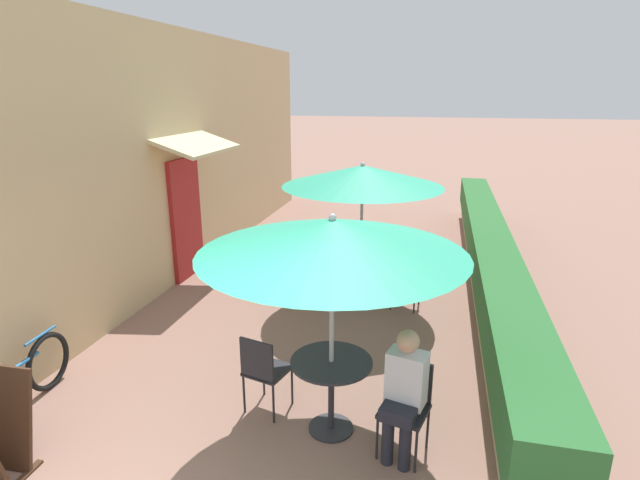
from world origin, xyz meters
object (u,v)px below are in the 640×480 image
cafe_chair_near_left (407,400)px  patio_umbrella_mid (363,176)px  cafe_chair_near_right (263,368)px  patio_umbrella_near (332,236)px  patio_table_mid (360,267)px  cafe_chair_mid_left (315,265)px  patio_table_near (331,380)px  cafe_chair_mid_right (407,274)px  seated_patron_near_left (404,390)px  bicycle_leaning (9,389)px  coffee_cup_mid (369,253)px

cafe_chair_near_left → patio_umbrella_mid: size_ratio=0.36×
cafe_chair_near_right → patio_umbrella_near: bearing=6.0°
patio_table_mid → cafe_chair_mid_left: bearing=176.6°
patio_table_near → patio_table_mid: size_ratio=1.00×
cafe_chair_near_right → cafe_chair_mid_left: bearing=108.6°
cafe_chair_near_left → cafe_chair_mid_left: size_ratio=1.00×
cafe_chair_near_right → cafe_chair_mid_right: 3.29m
patio_table_near → cafe_chair_near_left: bearing=-8.4°
patio_table_near → cafe_chair_mid_left: (-0.96, 3.24, -0.04)m
seated_patron_near_left → patio_table_mid: bearing=-60.4°
seated_patron_near_left → patio_table_near: bearing=-2.8°
cafe_chair_mid_right → bicycle_leaning: cafe_chair_mid_right is taller
cafe_chair_near_right → cafe_chair_mid_right: same height
patio_table_near → cafe_chair_near_right: (-0.73, 0.11, -0.04)m
cafe_chair_near_left → seated_patron_near_left: size_ratio=0.70×
patio_umbrella_near → cafe_chair_near_left: patio_umbrella_near is taller
cafe_chair_near_left → seated_patron_near_left: bearing=90.0°
patio_umbrella_near → bicycle_leaning: size_ratio=1.36×
cafe_chair_near_left → coffee_cup_mid: (-0.81, 3.26, 0.29)m
seated_patron_near_left → patio_umbrella_near: bearing=-2.8°
cafe_chair_near_right → bicycle_leaning: bearing=-149.8°
patio_umbrella_near → patio_umbrella_mid: 3.21m
patio_umbrella_mid → coffee_cup_mid: (0.14, -0.05, -1.18)m
seated_patron_near_left → cafe_chair_mid_left: seated_patron_near_left is taller
patio_umbrella_near → patio_umbrella_mid: bearing=94.0°
cafe_chair_near_right → bicycle_leaning: 2.56m
patio_table_mid → coffee_cup_mid: coffee_cup_mid is taller
patio_table_near → patio_umbrella_near: patio_umbrella_near is taller
cafe_chair_mid_left → bicycle_leaning: cafe_chair_mid_left is taller
patio_table_mid → seated_patron_near_left: bearing=-74.8°
cafe_chair_near_left → patio_table_near: bearing=6.0°
patio_table_near → coffee_cup_mid: size_ratio=8.71×
cafe_chair_near_left → cafe_chair_mid_left: bearing=-48.8°
patio_umbrella_mid → coffee_cup_mid: bearing=-17.8°
patio_umbrella_near → cafe_chair_near_left: 1.65m
bicycle_leaning → cafe_chair_near_right: bearing=12.8°
patio_umbrella_near → coffee_cup_mid: 3.37m
seated_patron_near_left → cafe_chair_mid_right: (-0.19, 3.37, -0.17)m
patio_table_mid → patio_umbrella_mid: 1.44m
seated_patron_near_left → patio_umbrella_mid: 3.77m
cafe_chair_mid_left → coffee_cup_mid: (0.88, -0.09, 0.29)m
cafe_chair_near_left → bicycle_leaning: (-3.91, -0.48, -0.18)m
patio_table_near → patio_table_mid: bearing=94.0°
patio_table_mid → cafe_chair_mid_left: (-0.73, 0.04, -0.04)m
coffee_cup_mid → bicycle_leaning: size_ratio=0.05×
cafe_chair_near_left → seated_patron_near_left: 0.20m
cafe_chair_mid_left → cafe_chair_mid_right: bearing=6.0°
patio_umbrella_near → patio_table_mid: size_ratio=3.07×
patio_umbrella_near → seated_patron_near_left: (0.70, -0.22, -1.30)m
patio_table_near → patio_umbrella_mid: patio_umbrella_mid is taller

